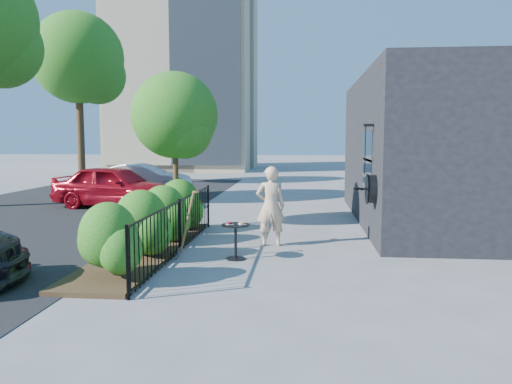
# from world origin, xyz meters

# --- Properties ---
(ground) EXTENTS (120.00, 120.00, 0.00)m
(ground) POSITION_xyz_m (0.00, 0.00, 0.00)
(ground) COLOR gray
(ground) RESTS_ON ground
(shop_building) EXTENTS (6.22, 9.00, 4.00)m
(shop_building) POSITION_xyz_m (5.50, 4.50, 2.00)
(shop_building) COLOR black
(shop_building) RESTS_ON ground
(fence) EXTENTS (0.05, 6.05, 1.10)m
(fence) POSITION_xyz_m (-1.50, 0.00, 0.56)
(fence) COLOR black
(fence) RESTS_ON ground
(planting_bed) EXTENTS (1.30, 6.00, 0.08)m
(planting_bed) POSITION_xyz_m (-2.20, 0.00, 0.04)
(planting_bed) COLOR #382616
(planting_bed) RESTS_ON ground
(shrubs) EXTENTS (1.10, 5.60, 1.24)m
(shrubs) POSITION_xyz_m (-2.10, 0.10, 0.70)
(shrubs) COLOR #226015
(shrubs) RESTS_ON ground
(patio_tree) EXTENTS (2.20, 2.20, 3.94)m
(patio_tree) POSITION_xyz_m (-2.24, 2.76, 2.76)
(patio_tree) COLOR #3F2B19
(patio_tree) RESTS_ON ground
(street) EXTENTS (9.00, 30.00, 0.01)m
(street) POSITION_xyz_m (-7.00, 3.00, 0.00)
(street) COLOR black
(street) RESTS_ON ground
(street_tree_far) EXTENTS (4.40, 4.40, 8.28)m
(street_tree_far) POSITION_xyz_m (-9.94, 13.96, 5.92)
(street_tree_far) COLOR #3F2B19
(street_tree_far) RESTS_ON ground
(cafe_table) EXTENTS (0.54, 0.54, 0.73)m
(cafe_table) POSITION_xyz_m (-0.30, -0.44, 0.47)
(cafe_table) COLOR black
(cafe_table) RESTS_ON ground
(woman) EXTENTS (0.67, 0.48, 1.72)m
(woman) POSITION_xyz_m (0.28, 0.87, 0.86)
(woman) COLOR beige
(woman) RESTS_ON ground
(shovel) EXTENTS (0.45, 0.18, 1.36)m
(shovel) POSITION_xyz_m (-1.25, -0.52, 0.60)
(shovel) COLOR brown
(shovel) RESTS_ON ground
(car_red) EXTENTS (4.41, 2.30, 1.43)m
(car_red) POSITION_xyz_m (-5.29, 6.32, 0.72)
(car_red) COLOR #A40D1C
(car_red) RESTS_ON ground
(car_silver) EXTENTS (3.95, 1.56, 1.28)m
(car_silver) POSITION_xyz_m (-5.58, 10.11, 0.64)
(car_silver) COLOR #B8B7BD
(car_silver) RESTS_ON ground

